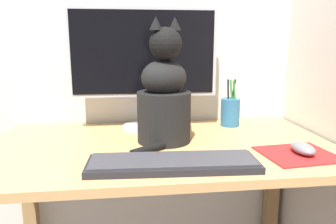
% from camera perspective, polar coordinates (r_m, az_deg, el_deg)
% --- Properties ---
extents(desk, '(1.10, 0.61, 0.72)m').
position_cam_1_polar(desk, '(1.10, -0.88, -11.44)').
color(desk, tan).
rests_on(desk, ground_plane).
extents(monitor, '(0.54, 0.17, 0.45)m').
position_cam_1_polar(monitor, '(1.22, -4.26, 9.03)').
color(monitor, '#B2B2B7').
rests_on(monitor, desk).
extents(keyboard, '(0.46, 0.16, 0.02)m').
position_cam_1_polar(keyboard, '(0.87, 0.87, -8.88)').
color(keyboard, black).
rests_on(keyboard, desk).
extents(mousepad_right, '(0.22, 0.20, 0.00)m').
position_cam_1_polar(mousepad_right, '(1.04, 21.67, -6.85)').
color(mousepad_right, red).
rests_on(mousepad_right, desk).
extents(computer_mouse_right, '(0.06, 0.10, 0.03)m').
position_cam_1_polar(computer_mouse_right, '(1.04, 22.44, -5.87)').
color(computer_mouse_right, slate).
rests_on(computer_mouse_right, mousepad_right).
extents(cat, '(0.23, 0.27, 0.40)m').
position_cam_1_polar(cat, '(1.06, -0.67, 2.59)').
color(cat, black).
rests_on(cat, desk).
extents(pen_cup, '(0.07, 0.07, 0.18)m').
position_cam_1_polar(pen_cup, '(1.30, 10.79, 0.07)').
color(pen_cup, '#286089').
rests_on(pen_cup, desk).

